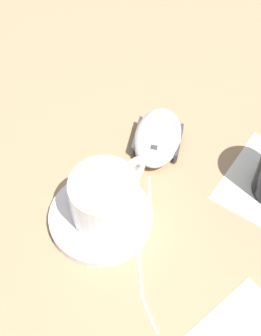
% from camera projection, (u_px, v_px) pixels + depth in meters
% --- Properties ---
extents(ground_plane, '(3.00, 3.00, 0.00)m').
position_uv_depth(ground_plane, '(207.00, 214.00, 0.65)').
color(ground_plane, '#9E7F5B').
extents(saucer, '(0.13, 0.13, 0.01)m').
position_uv_depth(saucer, '(101.00, 218.00, 0.64)').
color(saucer, white).
rests_on(saucer, ground).
extents(coffee_cup, '(0.08, 0.11, 0.06)m').
position_uv_depth(coffee_cup, '(106.00, 198.00, 0.61)').
color(coffee_cup, white).
rests_on(coffee_cup, saucer).
extents(computer_mouse, '(0.08, 0.11, 0.04)m').
position_uv_depth(computer_mouse, '(158.00, 137.00, 0.70)').
color(computer_mouse, silver).
rests_on(computer_mouse, ground).
extents(mouse_cable, '(0.09, 0.19, 0.00)m').
position_uv_depth(mouse_cable, '(145.00, 247.00, 0.62)').
color(mouse_cable, white).
rests_on(mouse_cable, ground).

